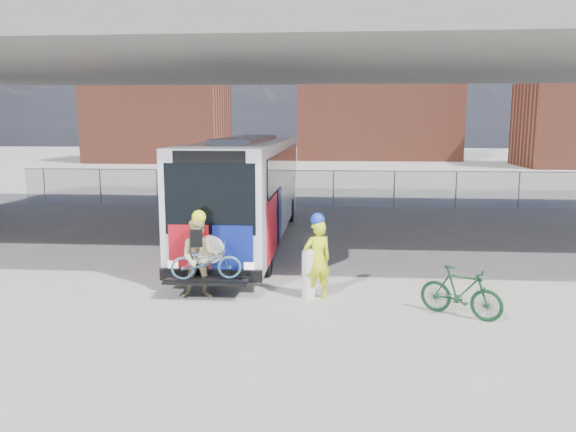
# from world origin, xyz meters

# --- Properties ---
(ground) EXTENTS (160.00, 160.00, 0.00)m
(ground) POSITION_xyz_m (0.00, 0.00, 0.00)
(ground) COLOR #9E9991
(ground) RESTS_ON ground
(bus) EXTENTS (2.67, 12.98, 3.69)m
(bus) POSITION_xyz_m (-2.00, 3.42, 2.11)
(bus) COLOR silver
(bus) RESTS_ON ground
(overpass) EXTENTS (40.00, 16.00, 7.95)m
(overpass) POSITION_xyz_m (0.00, 4.00, 6.54)
(overpass) COLOR #605E59
(overpass) RESTS_ON ground
(chainlink_fence) EXTENTS (30.00, 0.06, 30.00)m
(chainlink_fence) POSITION_xyz_m (0.00, 12.00, 1.42)
(chainlink_fence) COLOR gray
(chainlink_fence) RESTS_ON ground
(brick_buildings) EXTENTS (54.00, 22.00, 12.00)m
(brick_buildings) POSITION_xyz_m (1.23, 48.23, 5.42)
(brick_buildings) COLOR brown
(brick_buildings) RESTS_ON ground
(smokestack) EXTENTS (2.20, 2.20, 25.00)m
(smokestack) POSITION_xyz_m (14.00, 55.00, 12.50)
(smokestack) COLOR brown
(smokestack) RESTS_ON ground
(bollard) EXTENTS (0.33, 0.33, 1.25)m
(bollard) POSITION_xyz_m (0.43, -2.91, 0.67)
(bollard) COLOR silver
(bollard) RESTS_ON ground
(cyclist_hivis) EXTENTS (0.82, 0.71, 2.08)m
(cyclist_hivis) POSITION_xyz_m (0.63, -2.91, 1.00)
(cyclist_hivis) COLOR #E4F619
(cyclist_hivis) RESTS_ON ground
(cyclist_tan) EXTENTS (1.05, 0.88, 2.14)m
(cyclist_tan) POSITION_xyz_m (-2.18, -3.05, 1.01)
(cyclist_tan) COLOR #D6C389
(cyclist_tan) RESTS_ON ground
(bike_parked) EXTENTS (1.83, 1.38, 1.10)m
(bike_parked) POSITION_xyz_m (3.77, -3.94, 0.55)
(bike_parked) COLOR #123A1E
(bike_parked) RESTS_ON ground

